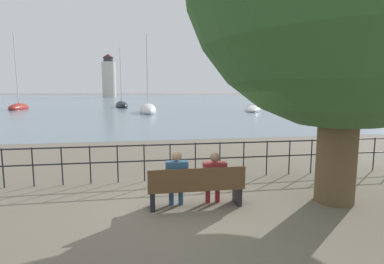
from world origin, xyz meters
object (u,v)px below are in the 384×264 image
at_px(sailboat_4, 259,106).
at_px(sailboat_0, 19,107).
at_px(seated_person_right, 214,176).
at_px(park_bench, 196,187).
at_px(sailboat_2, 148,110).
at_px(harbor_lighthouse, 109,77).
at_px(seated_person_left, 177,176).
at_px(sailboat_5, 122,105).
at_px(sailboat_1, 253,109).

bearing_deg(sailboat_4, sailboat_0, 164.27).
bearing_deg(sailboat_0, seated_person_right, -63.58).
distance_m(park_bench, sailboat_2, 30.84).
bearing_deg(sailboat_2, seated_person_right, -89.32).
xyz_separation_m(sailboat_2, harbor_lighthouse, (-15.38, 108.07, 8.86)).
bearing_deg(seated_person_left, sailboat_0, 114.15).
relative_size(park_bench, seated_person_left, 1.67).
bearing_deg(harbor_lighthouse, sailboat_0, -91.60).
bearing_deg(seated_person_left, sailboat_5, 95.06).
bearing_deg(sailboat_1, seated_person_left, -90.97).
relative_size(sailboat_0, sailboat_1, 1.02).
xyz_separation_m(seated_person_right, sailboat_4, (17.34, 39.92, -0.34)).
bearing_deg(sailboat_4, seated_person_left, -129.60).
bearing_deg(sailboat_4, park_bench, -129.06).
bearing_deg(sailboat_4, seated_person_right, -128.60).
xyz_separation_m(sailboat_0, sailboat_1, (32.20, -8.26, -0.07)).
relative_size(sailboat_0, sailboat_4, 0.88).
relative_size(seated_person_right, sailboat_0, 0.11).
distance_m(seated_person_left, seated_person_right, 0.83).
xyz_separation_m(sailboat_2, sailboat_5, (-4.01, 13.85, -0.02)).
height_order(seated_person_right, sailboat_1, sailboat_1).
relative_size(seated_person_right, sailboat_4, 0.09).
xyz_separation_m(park_bench, seated_person_left, (-0.42, 0.08, 0.25)).
height_order(sailboat_1, sailboat_2, sailboat_1).
height_order(sailboat_0, sailboat_1, sailboat_0).
bearing_deg(park_bench, sailboat_5, 95.59).
xyz_separation_m(sailboat_2, sailboat_4, (18.11, 9.16, -0.03)).
relative_size(seated_person_left, sailboat_1, 0.12).
distance_m(sailboat_0, sailboat_2, 20.49).
xyz_separation_m(seated_person_right, harbor_lighthouse, (-16.15, 138.84, 8.56)).
bearing_deg(harbor_lighthouse, sailboat_5, -83.12).
height_order(seated_person_left, sailboat_1, sailboat_1).
xyz_separation_m(park_bench, seated_person_right, (0.42, 0.08, 0.22)).
bearing_deg(sailboat_2, sailboat_4, 26.07).
xyz_separation_m(park_bench, sailboat_2, (-0.36, 30.84, -0.09)).
distance_m(seated_person_right, sailboat_1, 34.70).
height_order(park_bench, harbor_lighthouse, harbor_lighthouse).
relative_size(seated_person_left, sailboat_4, 0.10).
bearing_deg(seated_person_right, sailboat_0, 115.13).
height_order(sailboat_5, harbor_lighthouse, harbor_lighthouse).
xyz_separation_m(sailboat_5, harbor_lighthouse, (-11.37, 94.23, 8.89)).
distance_m(sailboat_2, sailboat_5, 14.42).
xyz_separation_m(seated_person_left, seated_person_right, (0.83, 0.00, -0.03)).
bearing_deg(sailboat_5, sailboat_4, -21.67).
bearing_deg(seated_person_right, sailboat_2, 91.44).
distance_m(sailboat_0, harbor_lighthouse, 98.97).
bearing_deg(park_bench, seated_person_right, 10.72).
bearing_deg(sailboat_1, seated_person_right, -89.71).
height_order(seated_person_right, sailboat_2, sailboat_2).
xyz_separation_m(seated_person_right, sailboat_2, (-0.78, 30.76, -0.31)).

